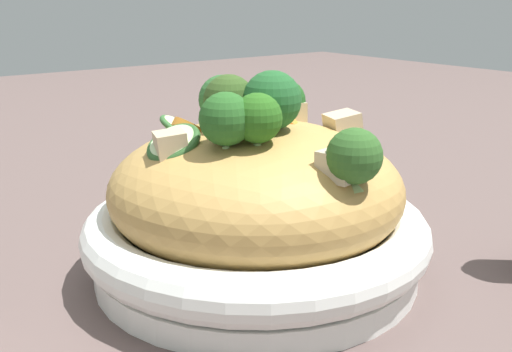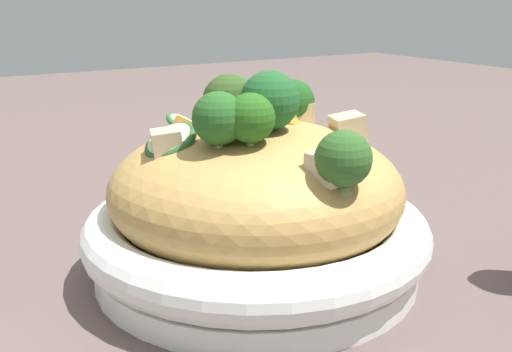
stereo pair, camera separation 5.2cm
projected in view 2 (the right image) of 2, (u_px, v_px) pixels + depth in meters
ground_plane at (256, 271)px, 0.54m from camera, size 3.00×3.00×0.00m
serving_bowl at (256, 239)px, 0.53m from camera, size 0.30×0.30×0.06m
noodle_heap at (256, 188)px, 0.52m from camera, size 0.25×0.25×0.11m
broccoli_florets at (259, 111)px, 0.50m from camera, size 0.23×0.18×0.08m
carrot_coins at (239, 122)px, 0.52m from camera, size 0.06×0.11×0.02m
zucchini_slices at (176, 135)px, 0.51m from camera, size 0.12×0.09×0.03m
chicken_chunks at (297, 134)px, 0.52m from camera, size 0.18×0.20×0.03m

